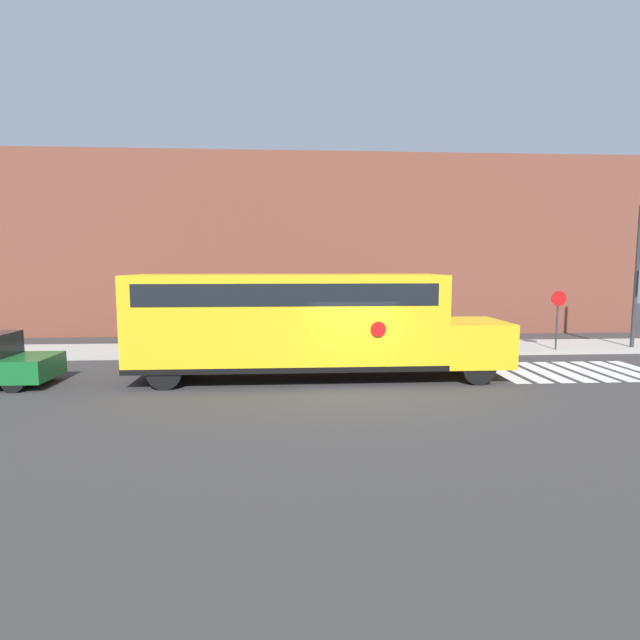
{
  "coord_description": "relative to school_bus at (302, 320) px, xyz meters",
  "views": [
    {
      "loc": [
        -1.91,
        -13.78,
        3.57
      ],
      "look_at": [
        -0.9,
        2.01,
        1.79
      ],
      "focal_mm": 28.0,
      "sensor_mm": 36.0,
      "label": 1
    }
  ],
  "objects": [
    {
      "name": "ground_plane",
      "position": [
        1.49,
        -1.51,
        -1.85
      ],
      "size": [
        60.0,
        60.0,
        0.0
      ],
      "primitive_type": "plane",
      "color": "#3A3838"
    },
    {
      "name": "sidewalk_strip",
      "position": [
        1.49,
        4.99,
        -1.78
      ],
      "size": [
        44.0,
        3.0,
        0.15
      ],
      "color": "#B2ADA3",
      "rests_on": "ground"
    },
    {
      "name": "building_backdrop",
      "position": [
        1.49,
        11.49,
        2.66
      ],
      "size": [
        32.0,
        4.0,
        9.02
      ],
      "color": "brown",
      "rests_on": "ground"
    },
    {
      "name": "crosswalk_stripes",
      "position": [
        9.07,
        0.49,
        -1.85
      ],
      "size": [
        5.4,
        3.2,
        0.01
      ],
      "color": "white",
      "rests_on": "ground"
    },
    {
      "name": "school_bus",
      "position": [
        0.0,
        0.0,
        0.0
      ],
      "size": [
        11.5,
        2.57,
        3.25
      ],
      "color": "yellow",
      "rests_on": "ground"
    },
    {
      "name": "stop_sign",
      "position": [
        10.29,
        3.79,
        -0.23
      ],
      "size": [
        0.61,
        0.1,
        2.51
      ],
      "color": "#38383A",
      "rests_on": "ground"
    }
  ]
}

